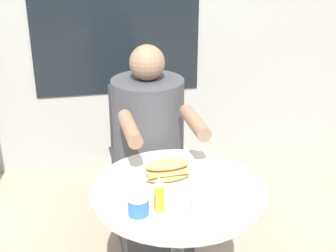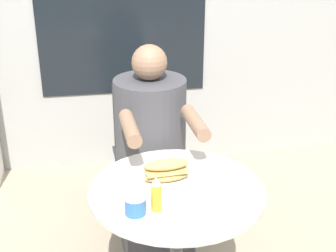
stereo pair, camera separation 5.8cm
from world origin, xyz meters
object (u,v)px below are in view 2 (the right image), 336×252
cafe_table (176,225)px  condiment_bottle (156,194)px  diner_chair (144,140)px  sandwich_on_plate (167,173)px  drink_cup (135,205)px  seated_diner (152,167)px

cafe_table → condiment_bottle: size_ratio=5.15×
diner_chair → sandwich_on_plate: size_ratio=3.77×
sandwich_on_plate → drink_cup: (-0.16, -0.22, -0.01)m
cafe_table → diner_chair: (-0.03, 0.94, -0.01)m
seated_diner → condiment_bottle: 0.79m
sandwich_on_plate → drink_cup: size_ratio=2.65×
diner_chair → drink_cup: 1.13m
condiment_bottle → cafe_table: bearing=53.2°
seated_diner → sandwich_on_plate: 0.58m
diner_chair → sandwich_on_plate: 0.91m
cafe_table → seated_diner: seated_diner is taller
cafe_table → seated_diner: (-0.03, 0.59, -0.02)m
seated_diner → sandwich_on_plate: size_ratio=5.21×
cafe_table → sandwich_on_plate: size_ratio=3.30×
seated_diner → drink_cup: size_ratio=13.80×
sandwich_on_plate → condiment_bottle: condiment_bottle is taller
diner_chair → seated_diner: bearing=88.6°
cafe_table → sandwich_on_plate: sandwich_on_plate is taller
diner_chair → seated_diner: 0.35m
drink_cup → diner_chair: bearing=81.5°
sandwich_on_plate → drink_cup: bearing=-126.4°
seated_diner → drink_cup: seated_diner is taller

